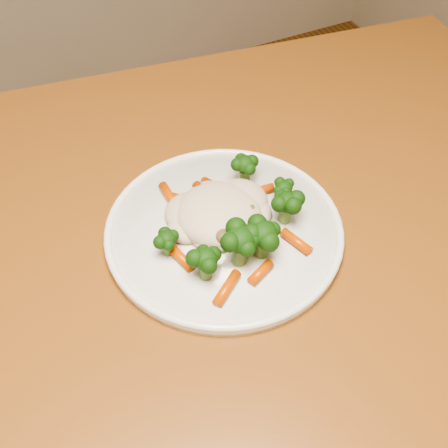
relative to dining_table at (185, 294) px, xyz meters
name	(u,v)px	position (x,y,z in m)	size (l,w,h in m)	color
dining_table	(185,294)	(0.00, 0.00, 0.00)	(1.33, 0.98, 0.75)	brown
plate	(224,231)	(0.06, 0.00, 0.10)	(0.29, 0.29, 0.01)	white
meal	(230,218)	(0.06, -0.01, 0.13)	(0.20, 0.21, 0.05)	beige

